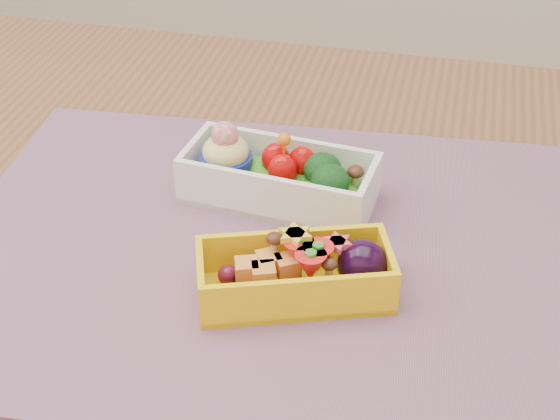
% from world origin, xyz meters
% --- Properties ---
extents(table, '(1.20, 0.80, 0.75)m').
position_xyz_m(table, '(0.00, 0.00, 0.65)').
color(table, brown).
rests_on(table, ground).
extents(placemat, '(0.58, 0.46, 0.00)m').
position_xyz_m(placemat, '(0.03, -0.02, 0.75)').
color(placemat, gray).
rests_on(placemat, table).
extents(bento_white, '(0.18, 0.09, 0.07)m').
position_xyz_m(bento_white, '(0.02, 0.05, 0.78)').
color(bento_white, white).
rests_on(bento_white, placemat).
extents(bento_yellow, '(0.16, 0.11, 0.05)m').
position_xyz_m(bento_yellow, '(0.07, -0.07, 0.77)').
color(bento_yellow, yellow).
rests_on(bento_yellow, placemat).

